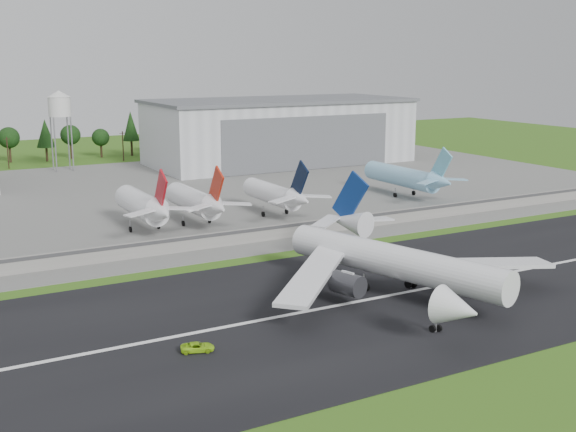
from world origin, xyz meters
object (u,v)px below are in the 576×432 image
ground_vehicle (197,347)px  parked_jet_red_a (145,206)px  parked_jet_red_b (198,202)px  parked_jet_skyblue (408,177)px  parked_jet_navy (278,194)px  main_airliner (395,269)px

ground_vehicle → parked_jet_red_a: parked_jet_red_a is taller
parked_jet_red_b → parked_jet_skyblue: bearing=4.2°
parked_jet_red_a → parked_jet_red_b: (13.36, -0.02, -0.17)m
ground_vehicle → parked_jet_navy: 90.04m
parked_jet_navy → parked_jet_skyblue: size_ratio=0.84×
main_airliner → parked_jet_skyblue: size_ratio=1.56×
parked_jet_red_a → parked_jet_red_b: bearing=-0.1°
parked_jet_navy → parked_jet_red_b: bearing=179.9°
main_airliner → parked_jet_red_a: size_ratio=1.86×
parked_jet_navy → main_airliner: bearing=-100.7°
main_airliner → parked_jet_navy: bearing=-117.0°
parked_jet_red_b → parked_jet_navy: parked_jet_red_b is taller
ground_vehicle → main_airliner: bearing=-62.3°
parked_jet_red_a → parked_jet_skyblue: (82.28, 4.98, -0.19)m
ground_vehicle → parked_jet_navy: parked_jet_navy is taller
parked_jet_red_a → parked_jet_navy: 35.56m
parked_jet_navy → parked_jet_skyblue: parked_jet_skyblue is taller
ground_vehicle → parked_jet_red_b: parked_jet_red_b is taller
ground_vehicle → parked_jet_skyblue: 126.16m
main_airliner → parked_jet_red_b: bearing=-98.2°
parked_jet_red_b → parked_jet_navy: bearing=-0.1°
ground_vehicle → parked_jet_red_a: (16.42, 73.40, 5.59)m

